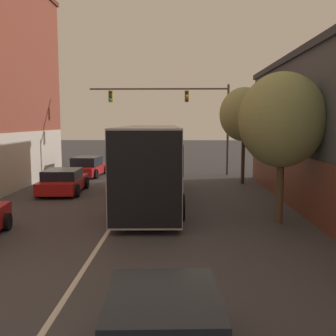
# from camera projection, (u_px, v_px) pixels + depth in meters

# --- Properties ---
(lane_center_line) EXTENTS (0.14, 42.94, 0.01)m
(lane_center_line) POSITION_uv_depth(u_px,v_px,m) (122.00, 209.00, 16.98)
(lane_center_line) COLOR silver
(lane_center_line) RESTS_ON ground_plane
(bus) EXTENTS (3.18, 11.93, 3.57)m
(bus) POSITION_uv_depth(u_px,v_px,m) (150.00, 160.00, 18.56)
(bus) COLOR #B7B7BC
(bus) RESTS_ON ground_plane
(parked_car_left_near) EXTENTS (2.37, 4.14, 1.36)m
(parked_car_left_near) POSITION_uv_depth(u_px,v_px,m) (88.00, 167.00, 27.40)
(parked_car_left_near) COLOR red
(parked_car_left_near) RESTS_ON ground_plane
(parked_car_left_far) EXTENTS (2.34, 4.26, 1.27)m
(parked_car_left_far) POSITION_uv_depth(u_px,v_px,m) (63.00, 181.00, 20.94)
(parked_car_left_far) COLOR red
(parked_car_left_far) RESTS_ON ground_plane
(traffic_signal_gantry) EXTENTS (9.88, 0.36, 6.38)m
(traffic_signal_gantry) POSITION_uv_depth(u_px,v_px,m) (185.00, 108.00, 27.73)
(traffic_signal_gantry) COLOR #514C47
(traffic_signal_gantry) RESTS_ON ground_plane
(street_tree_near) EXTENTS (3.16, 2.84, 5.58)m
(street_tree_near) POSITION_uv_depth(u_px,v_px,m) (282.00, 120.00, 14.33)
(street_tree_near) COLOR brown
(street_tree_near) RESTS_ON ground_plane
(street_tree_far) EXTENTS (2.94, 2.64, 5.84)m
(street_tree_far) POSITION_uv_depth(u_px,v_px,m) (244.00, 115.00, 23.61)
(street_tree_far) COLOR #3D2D1E
(street_tree_far) RESTS_ON ground_plane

